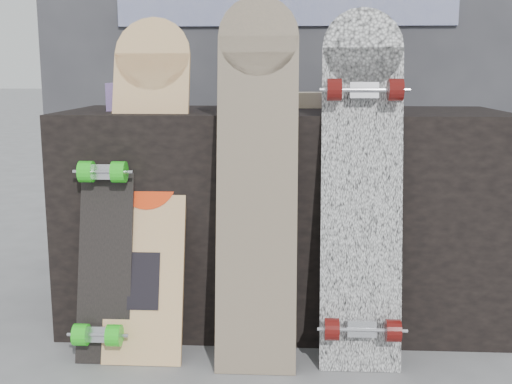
# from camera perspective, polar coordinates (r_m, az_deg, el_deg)

# --- Properties ---
(ground) EXTENTS (60.00, 60.00, 0.00)m
(ground) POSITION_cam_1_polar(r_m,az_deg,el_deg) (2.11, 2.04, -15.90)
(ground) COLOR slate
(ground) RESTS_ON ground
(vendor_table) EXTENTS (1.60, 0.60, 0.80)m
(vendor_table) POSITION_cam_1_polar(r_m,az_deg,el_deg) (2.44, 2.35, -2.13)
(vendor_table) COLOR black
(vendor_table) RESTS_ON ground
(booth) EXTENTS (2.40, 0.22, 2.20)m
(booth) POSITION_cam_1_polar(r_m,az_deg,el_deg) (3.24, 2.68, 13.55)
(booth) COLOR #323136
(booth) RESTS_ON ground
(merch_box_purple) EXTENTS (0.18, 0.12, 0.10)m
(merch_box_purple) POSITION_cam_1_polar(r_m,az_deg,el_deg) (2.42, -10.76, 8.32)
(merch_box_purple) COLOR #4A3E7F
(merch_box_purple) RESTS_ON vendor_table
(merch_box_small) EXTENTS (0.14, 0.14, 0.12)m
(merch_box_small) POSITION_cam_1_polar(r_m,az_deg,el_deg) (2.42, 7.89, 8.65)
(merch_box_small) COLOR #4A3E7F
(merch_box_small) RESTS_ON vendor_table
(merch_box_flat) EXTENTS (0.22, 0.10, 0.06)m
(merch_box_flat) POSITION_cam_1_polar(r_m,az_deg,el_deg) (2.56, 6.17, 8.13)
(merch_box_flat) COLOR #D1B78C
(merch_box_flat) RESTS_ON vendor_table
(longboard_geisha) EXTENTS (0.26, 0.37, 1.13)m
(longboard_geisha) POSITION_cam_1_polar(r_m,az_deg,el_deg) (2.19, -9.57, 1.46)
(longboard_geisha) COLOR #CCB58A
(longboard_geisha) RESTS_ON ground
(longboard_celtic) EXTENTS (0.26, 0.24, 1.18)m
(longboard_celtic) POSITION_cam_1_polar(r_m,az_deg,el_deg) (2.03, 0.10, 1.74)
(longboard_celtic) COLOR tan
(longboard_celtic) RESTS_ON ground
(longboard_cascadia) EXTENTS (0.26, 0.30, 1.15)m
(longboard_cascadia) POSITION_cam_1_polar(r_m,az_deg,el_deg) (2.07, 9.40, 0.84)
(longboard_cascadia) COLOR white
(longboard_cascadia) RESTS_ON ground
(skateboard_dark) EXTENTS (0.18, 0.29, 0.79)m
(skateboard_dark) POSITION_cam_1_polar(r_m,az_deg,el_deg) (2.17, -13.32, -4.02)
(skateboard_dark) COLOR black
(skateboard_dark) RESTS_ON ground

